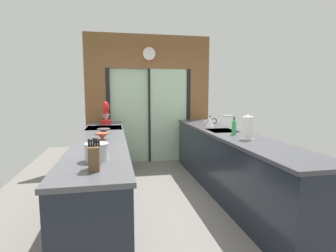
% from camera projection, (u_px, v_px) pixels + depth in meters
% --- Properties ---
extents(ground_plane, '(5.04, 7.60, 0.02)m').
position_uv_depth(ground_plane, '(165.00, 191.00, 4.12)').
color(ground_plane, slate).
extents(back_wall_unit, '(2.64, 0.12, 2.70)m').
position_uv_depth(back_wall_unit, '(149.00, 91.00, 5.67)').
color(back_wall_unit, brown).
rests_on(back_wall_unit, ground_plane).
extents(left_counter_run, '(0.62, 3.80, 0.92)m').
position_uv_depth(left_counter_run, '(102.00, 174.00, 3.42)').
color(left_counter_run, '#1E232D').
rests_on(left_counter_run, ground_plane).
extents(right_counter_run, '(0.62, 3.80, 0.92)m').
position_uv_depth(right_counter_run, '(229.00, 163.00, 3.94)').
color(right_counter_run, '#1E232D').
rests_on(right_counter_run, ground_plane).
extents(sink_faucet, '(0.19, 0.02, 0.24)m').
position_uv_depth(sink_faucet, '(232.00, 120.00, 4.14)').
color(sink_faucet, '#B7BABC').
rests_on(sink_faucet, right_counter_run).
extents(oven_range, '(0.60, 0.60, 0.92)m').
position_uv_depth(oven_range, '(105.00, 155.00, 4.51)').
color(oven_range, '#B7BABC').
rests_on(oven_range, ground_plane).
extents(mixing_bowl_near, '(0.16, 0.16, 0.08)m').
position_uv_depth(mixing_bowl_near, '(102.00, 136.00, 3.32)').
color(mixing_bowl_near, '#BC4C38').
rests_on(mixing_bowl_near, left_counter_run).
extents(mixing_bowl_far, '(0.18, 0.18, 0.08)m').
position_uv_depth(mixing_bowl_far, '(104.00, 131.00, 3.77)').
color(mixing_bowl_far, '#514C47').
rests_on(mixing_bowl_far, left_counter_run).
extents(knife_block, '(0.09, 0.14, 0.25)m').
position_uv_depth(knife_block, '(94.00, 157.00, 2.02)').
color(knife_block, brown).
rests_on(knife_block, left_counter_run).
extents(stand_mixer, '(0.17, 0.27, 0.42)m').
position_uv_depth(stand_mixer, '(106.00, 115.00, 4.92)').
color(stand_mixer, red).
rests_on(stand_mixer, left_counter_run).
extents(stock_pot, '(0.20, 0.20, 0.18)m').
position_uv_depth(stock_pot, '(97.00, 152.00, 2.29)').
color(stock_pot, '#B7BABC').
rests_on(stock_pot, left_counter_run).
extents(kettle, '(0.24, 0.16, 0.19)m').
position_uv_depth(kettle, '(210.00, 122.00, 4.62)').
color(kettle, '#B7BABC').
rests_on(kettle, right_counter_run).
extents(soap_bottle, '(0.06, 0.06, 0.24)m').
position_uv_depth(soap_bottle, '(234.00, 127.00, 3.69)').
color(soap_bottle, '#339E56').
rests_on(soap_bottle, right_counter_run).
extents(paper_towel_roll, '(0.15, 0.15, 0.32)m').
position_uv_depth(paper_towel_roll, '(248.00, 128.00, 3.31)').
color(paper_towel_roll, '#B7BABC').
rests_on(paper_towel_roll, right_counter_run).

